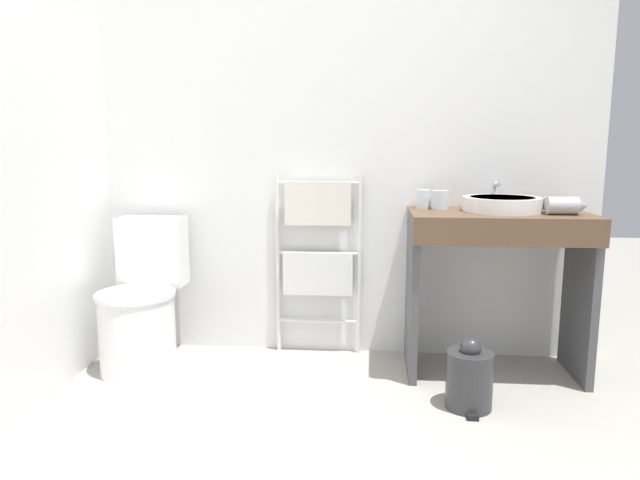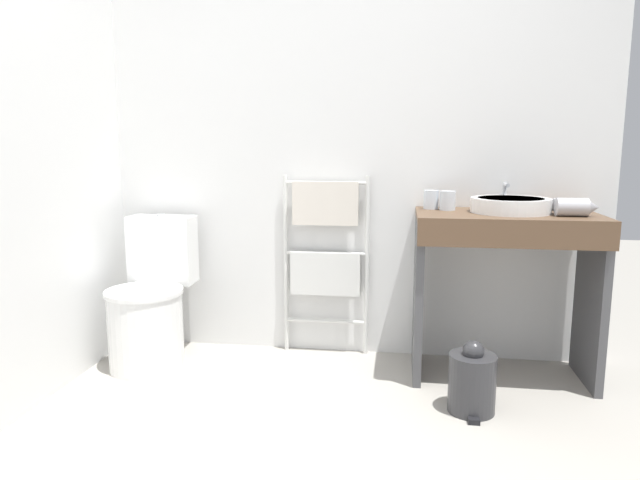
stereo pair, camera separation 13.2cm
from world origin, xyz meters
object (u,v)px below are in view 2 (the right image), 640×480
toilet (150,307)px  sink_basin (510,205)px  towel_radiator (325,245)px  trash_bin (472,381)px  cup_near_wall (431,200)px  hair_dryer (573,207)px  cup_near_edge (448,201)px

toilet → sink_basin: (1.90, 0.12, 0.58)m
towel_radiator → trash_bin: bearing=-40.1°
sink_basin → cup_near_wall: 0.40m
towel_radiator → hair_dryer: towel_radiator is taller
cup_near_wall → trash_bin: 0.97m
towel_radiator → trash_bin: towel_radiator is taller
trash_bin → hair_dryer: bearing=36.8°
cup_near_wall → cup_near_edge: bearing=-27.3°
sink_basin → towel_radiator: bearing=169.9°
toilet → cup_near_edge: cup_near_edge is taller
sink_basin → cup_near_edge: size_ratio=3.95×
cup_near_wall → cup_near_edge: 0.09m
hair_dryer → cup_near_wall: bearing=162.2°
toilet → trash_bin: 1.73m
sink_basin → trash_bin: bearing=-114.3°
towel_radiator → trash_bin: 1.11m
trash_bin → toilet: bearing=168.3°
trash_bin → cup_near_edge: bearing=100.4°
cup_near_wall → trash_bin: bearing=-72.6°
toilet → cup_near_edge: size_ratio=8.09×
toilet → hair_dryer: 2.25m
cup_near_wall → hair_dryer: size_ratio=0.51×
towel_radiator → hair_dryer: bearing=-12.6°
towel_radiator → cup_near_wall: bearing=-6.3°
cup_near_wall → towel_radiator: bearing=173.7°
sink_basin → cup_near_edge: bearing=167.9°
hair_dryer → trash_bin: 0.97m
toilet → towel_radiator: size_ratio=0.79×
sink_basin → cup_near_wall: (-0.39, 0.11, 0.01)m
cup_near_wall → hair_dryer: 0.70m
toilet → cup_near_edge: (1.59, 0.18, 0.59)m
toilet → hair_dryer: size_ratio=4.14×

